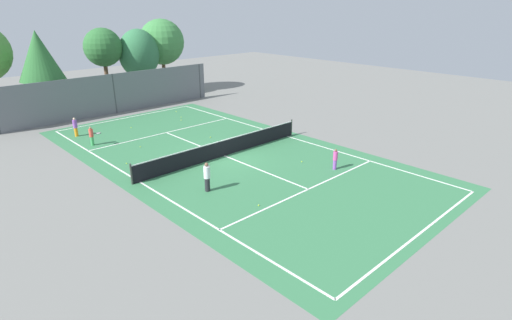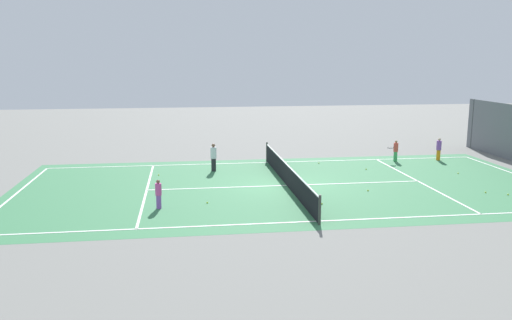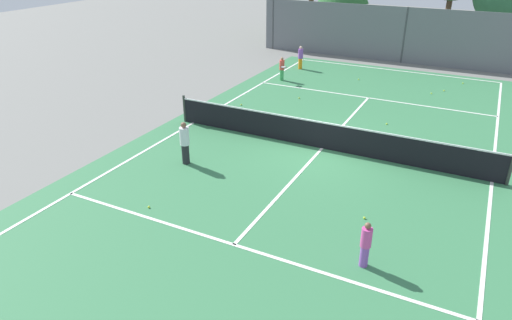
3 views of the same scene
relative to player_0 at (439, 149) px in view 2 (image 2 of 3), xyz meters
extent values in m
plane|color=slate|center=(4.85, -9.88, -0.66)|extent=(80.00, 80.00, 0.00)
cube|color=#387A4C|center=(4.85, -9.88, -0.66)|extent=(13.00, 25.00, 0.00)
cube|color=white|center=(-0.65, -9.88, -0.66)|extent=(0.10, 24.00, 0.01)
cube|color=white|center=(10.35, -9.88, -0.66)|extent=(0.10, 24.00, 0.01)
cube|color=white|center=(4.85, -21.88, -0.66)|extent=(11.00, 0.10, 0.01)
cube|color=white|center=(4.85, -16.28, -0.66)|extent=(11.00, 0.10, 0.01)
cube|color=white|center=(4.85, -3.48, -0.66)|extent=(11.00, 0.10, 0.01)
cube|color=white|center=(4.85, -9.88, -0.66)|extent=(0.10, 12.80, 0.01)
cylinder|color=#333833|center=(-1.05, -9.88, -0.11)|extent=(0.10, 0.10, 1.10)
cylinder|color=#333833|center=(10.75, -9.88, -0.11)|extent=(0.10, 0.10, 1.10)
cube|color=black|center=(4.85, -9.88, -0.19)|extent=(11.80, 0.03, 0.95)
cube|color=white|center=(4.85, -9.88, 0.31)|extent=(11.80, 0.04, 0.05)
cylinder|color=#3F4447|center=(-3.65, 4.12, 0.94)|extent=(0.12, 0.12, 3.20)
cylinder|color=orange|center=(0.00, 0.00, -0.36)|extent=(0.22, 0.22, 0.60)
cylinder|color=purple|center=(0.00, 0.00, 0.20)|extent=(0.28, 0.28, 0.53)
sphere|color=beige|center=(0.00, 0.00, 0.55)|extent=(0.16, 0.16, 0.16)
cylinder|color=purple|center=(7.87, -15.61, -0.39)|extent=(0.20, 0.20, 0.54)
cylinder|color=#D14799|center=(7.87, -15.61, 0.11)|extent=(0.25, 0.25, 0.47)
sphere|color=brown|center=(7.87, -15.61, 0.42)|extent=(0.15, 0.15, 0.15)
cylinder|color=#3FA559|center=(0.01, -2.61, -0.38)|extent=(0.21, 0.21, 0.57)
cylinder|color=#E54C3F|center=(0.01, -2.61, 0.15)|extent=(0.26, 0.26, 0.50)
sphere|color=#A37556|center=(0.01, -2.61, 0.47)|extent=(0.15, 0.15, 0.15)
cylinder|color=black|center=(0.16, -2.84, 0.18)|extent=(0.13, 0.18, 0.03)
torus|color=black|center=(0.29, -3.05, 0.18)|extent=(0.46, 0.46, 0.03)
cylinder|color=silver|center=(0.29, -3.05, 0.18)|extent=(0.38, 0.38, 0.00)
cylinder|color=#232328|center=(1.21, -13.06, -0.32)|extent=(0.25, 0.25, 0.68)
cylinder|color=silver|center=(1.21, -13.06, 0.31)|extent=(0.31, 0.31, 0.59)
sphere|color=brown|center=(1.21, -13.06, 0.70)|extent=(0.18, 0.18, 0.18)
sphere|color=#CCE533|center=(7.88, -0.76, -0.63)|extent=(0.07, 0.07, 0.07)
sphere|color=#CCE533|center=(2.00, -5.05, -0.63)|extent=(0.07, 0.07, 0.07)
sphere|color=#CCE533|center=(8.21, -9.11, -0.63)|extent=(0.07, 0.07, 0.07)
sphere|color=#CCE533|center=(1.91, -15.87, -0.63)|extent=(0.07, 0.07, 0.07)
sphere|color=#CCE533|center=(6.38, -6.52, -0.63)|extent=(0.07, 0.07, 0.07)
sphere|color=#CCE533|center=(0.04, -7.11, -0.63)|extent=(0.07, 0.07, 0.07)
sphere|color=#CCE533|center=(3.62, -0.73, -0.63)|extent=(0.07, 0.07, 0.07)
sphere|color=#CCE533|center=(7.39, -13.70, -0.63)|extent=(0.07, 0.07, 0.07)
sphere|color=#CCE533|center=(7.40, -1.51, -0.63)|extent=(0.07, 0.07, 0.07)
camera|label=1|loc=(-9.18, -27.39, 7.68)|focal=28.34mm
camera|label=2|loc=(28.12, -14.57, 5.16)|focal=36.86mm
camera|label=3|loc=(9.48, -24.19, 6.10)|focal=32.13mm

